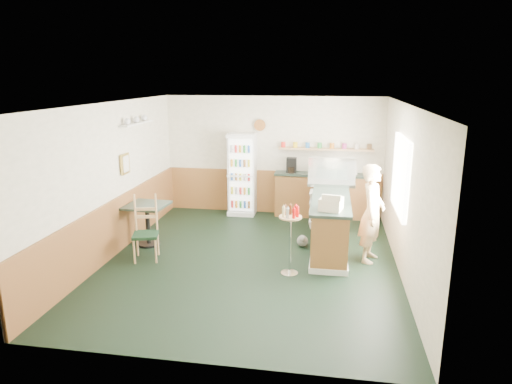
% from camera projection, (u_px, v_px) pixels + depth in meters
% --- Properties ---
extents(ground, '(6.00, 6.00, 0.00)m').
position_uv_depth(ground, '(251.00, 260.00, 7.99)').
color(ground, black).
rests_on(ground, ground).
extents(room_envelope, '(5.04, 6.02, 2.72)m').
position_uv_depth(room_envelope, '(245.00, 167.00, 8.34)').
color(room_envelope, '#EEE3CB').
rests_on(room_envelope, ground).
extents(service_counter, '(0.68, 3.01, 1.01)m').
position_uv_depth(service_counter, '(330.00, 220.00, 8.69)').
color(service_counter, olive).
rests_on(service_counter, ground).
extents(back_counter, '(2.24, 0.42, 1.69)m').
position_uv_depth(back_counter, '(323.00, 193.00, 10.34)').
color(back_counter, olive).
rests_on(back_counter, ground).
extents(drinks_fridge, '(0.62, 0.53, 1.88)m').
position_uv_depth(drinks_fridge, '(242.00, 174.00, 10.48)').
color(drinks_fridge, white).
rests_on(drinks_fridge, ground).
extents(display_case, '(0.93, 0.49, 0.53)m').
position_uv_depth(display_case, '(332.00, 172.00, 9.10)').
color(display_case, silver).
rests_on(display_case, service_counter).
extents(cash_register, '(0.42, 0.43, 0.20)m').
position_uv_depth(cash_register, '(331.00, 204.00, 7.43)').
color(cash_register, beige).
rests_on(cash_register, service_counter).
extents(shopkeeper, '(0.55, 0.66, 1.71)m').
position_uv_depth(shopkeeper, '(372.00, 213.00, 7.79)').
color(shopkeeper, tan).
rests_on(shopkeeper, ground).
extents(condiment_stand, '(0.37, 0.37, 1.14)m').
position_uv_depth(condiment_stand, '(290.00, 230.00, 7.26)').
color(condiment_stand, silver).
rests_on(condiment_stand, ground).
extents(newspaper_rack, '(0.09, 0.46, 0.73)m').
position_uv_depth(newspaper_rack, '(312.00, 209.00, 8.95)').
color(newspaper_rack, black).
rests_on(newspaper_rack, ground).
extents(cafe_table, '(0.78, 0.78, 0.80)m').
position_uv_depth(cafe_table, '(147.00, 216.00, 8.58)').
color(cafe_table, black).
rests_on(cafe_table, ground).
extents(cafe_chair, '(0.52, 0.52, 1.14)m').
position_uv_depth(cafe_chair, '(147.00, 226.00, 7.98)').
color(cafe_chair, black).
rests_on(cafe_chair, ground).
extents(dog_doorstop, '(0.21, 0.27, 0.25)m').
position_uv_depth(dog_doorstop, '(302.00, 240.00, 8.61)').
color(dog_doorstop, gray).
rests_on(dog_doorstop, ground).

